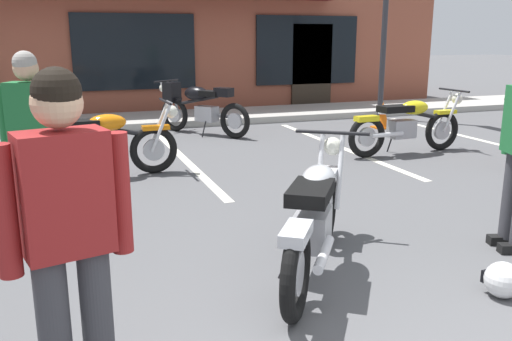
# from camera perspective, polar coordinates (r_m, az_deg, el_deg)

# --- Properties ---
(ground_plane) EXTENTS (80.00, 80.00, 0.00)m
(ground_plane) POSITION_cam_1_polar(r_m,az_deg,el_deg) (5.27, -0.08, -5.98)
(ground_plane) COLOR #515154
(sidewalk_kerb) EXTENTS (22.00, 1.80, 0.14)m
(sidewalk_kerb) POSITION_cam_1_polar(r_m,az_deg,el_deg) (11.75, -11.44, 5.24)
(sidewalk_kerb) COLOR #A8A59E
(sidewalk_kerb) RESTS_ON ground_plane
(brick_storefront_building) EXTENTS (16.18, 6.25, 3.52)m
(brick_storefront_building) POSITION_cam_1_polar(r_m,az_deg,el_deg) (15.57, -14.00, 13.45)
(brick_storefront_building) COLOR brown
(brick_storefront_building) RESTS_ON ground_plane
(painted_stall_lines) EXTENTS (10.70, 4.80, 0.01)m
(painted_stall_lines) POSITION_cam_1_polar(r_m,az_deg,el_deg) (8.27, -7.67, 1.32)
(painted_stall_lines) COLOR silver
(painted_stall_lines) RESTS_ON ground_plane
(motorcycle_foreground_classic) EXTENTS (1.43, 1.82, 0.98)m
(motorcycle_foreground_classic) POSITION_cam_1_polar(r_m,az_deg,el_deg) (4.16, 6.27, -4.80)
(motorcycle_foreground_classic) COLOR black
(motorcycle_foreground_classic) RESTS_ON ground_plane
(motorcycle_silver_naked) EXTENTS (2.11, 0.66, 0.98)m
(motorcycle_silver_naked) POSITION_cam_1_polar(r_m,az_deg,el_deg) (7.24, -16.20, 2.80)
(motorcycle_silver_naked) COLOR black
(motorcycle_silver_naked) RESTS_ON ground_plane
(motorcycle_blue_standard) EXTENTS (1.47, 1.80, 0.98)m
(motorcycle_blue_standard) POSITION_cam_1_polar(r_m,az_deg,el_deg) (10.23, -6.07, 6.77)
(motorcycle_blue_standard) COLOR black
(motorcycle_blue_standard) RESTS_ON ground_plane
(motorcycle_green_cafe_racer) EXTENTS (2.11, 0.66, 0.98)m
(motorcycle_green_cafe_racer) POSITION_cam_1_polar(r_m,az_deg,el_deg) (8.76, 15.66, 4.69)
(motorcycle_green_cafe_racer) COLOR black
(motorcycle_green_cafe_racer) RESTS_ON ground_plane
(person_in_shorts_foreground) EXTENTS (0.59, 0.39, 1.68)m
(person_in_shorts_foreground) POSITION_cam_1_polar(r_m,az_deg,el_deg) (5.34, -22.51, 3.79)
(person_in_shorts_foreground) COLOR black
(person_in_shorts_foreground) RESTS_ON ground_plane
(person_near_building) EXTENTS (0.61, 0.34, 1.68)m
(person_near_building) POSITION_cam_1_polar(r_m,az_deg,el_deg) (2.59, -19.20, -5.88)
(person_near_building) COLOR black
(person_near_building) RESTS_ON ground_plane
(helmet_on_pavement) EXTENTS (0.26, 0.26, 0.26)m
(helmet_on_pavement) POSITION_cam_1_polar(r_m,az_deg,el_deg) (4.26, 24.56, -10.42)
(helmet_on_pavement) COLOR silver
(helmet_on_pavement) RESTS_ON ground_plane
(traffic_cone) EXTENTS (0.34, 0.34, 0.53)m
(traffic_cone) POSITION_cam_1_polar(r_m,az_deg,el_deg) (11.17, 13.20, 5.68)
(traffic_cone) COLOR orange
(traffic_cone) RESTS_ON ground_plane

